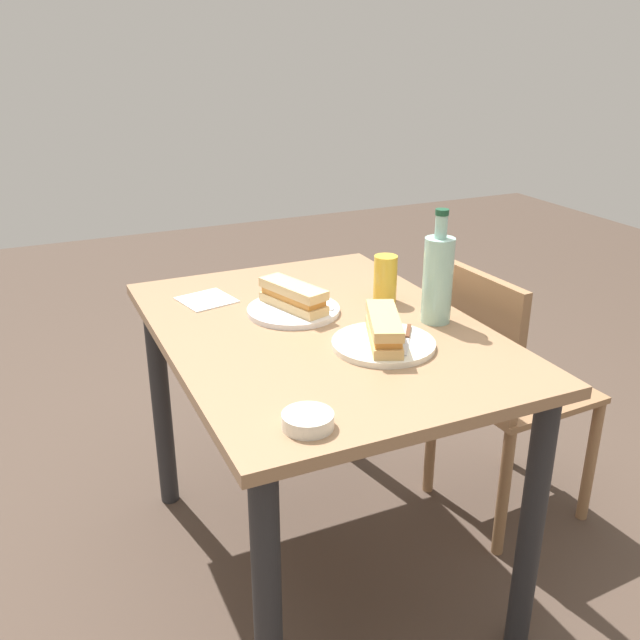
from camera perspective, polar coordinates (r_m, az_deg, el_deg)
ground_plane at (r=2.25m, az=-0.00°, el=-18.95°), size 8.00×8.00×0.00m
dining_table at (r=1.89m, az=-0.00°, el=-4.08°), size 1.10×0.80×0.77m
chair_far at (r=2.24m, az=14.14°, el=-4.80°), size 0.42×0.42×0.85m
plate_near at (r=1.72m, az=5.17°, el=-1.95°), size 0.25×0.25×0.01m
baguette_sandwich_near at (r=1.71m, az=5.22°, el=-0.68°), size 0.23×0.15×0.07m
knife_near at (r=1.74m, az=7.10°, el=-1.45°), size 0.15×0.11×0.01m
plate_far at (r=1.93m, az=-2.17°, el=0.81°), size 0.25×0.25×0.01m
baguette_sandwich_far at (r=1.91m, az=-2.19°, el=1.96°), size 0.23×0.13×0.07m
knife_far at (r=1.97m, az=-1.14°, el=1.59°), size 0.17×0.08×0.01m
water_bottle at (r=1.86m, az=9.55°, el=3.42°), size 0.08×0.08×0.30m
beer_glass at (r=2.00m, az=5.32°, el=3.36°), size 0.07×0.07×0.13m
olive_bowl at (r=1.38m, az=-1.00°, el=-8.16°), size 0.10×0.10×0.03m
paper_napkin at (r=2.04m, az=-9.20°, el=1.62°), size 0.17×0.17×0.00m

